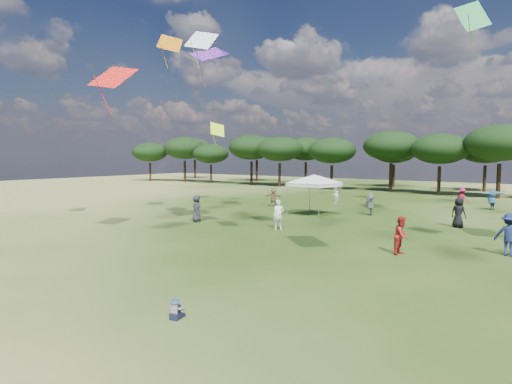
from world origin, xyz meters
TOP-DOWN VIEW (x-y plane):
  - ground at (0.00, 0.00)m, footprint 140.00×140.00m
  - tree_line at (2.39, 47.41)m, footprint 108.78×17.63m
  - tent_left at (-5.99, 21.99)m, footprint 5.98×5.98m
  - toddler at (0.51, 2.17)m, footprint 0.42×0.46m
  - festival_crowd at (0.97, 23.96)m, footprint 27.85×21.55m

SIDE VIEW (x-z plane):
  - ground at x=0.00m, z-range 0.00..0.00m
  - toddler at x=0.51m, z-range -0.03..0.55m
  - festival_crowd at x=0.97m, z-range -0.07..1.83m
  - tent_left at x=-5.99m, z-range 1.23..4.56m
  - tree_line at x=2.39m, z-range 1.54..9.31m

